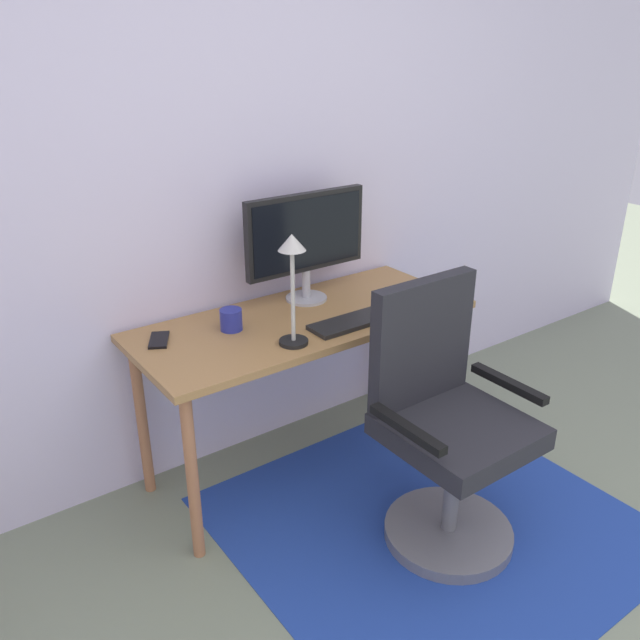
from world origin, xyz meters
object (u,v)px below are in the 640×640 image
desk_lamp (292,269)px  office_chair (445,435)px  desk (304,334)px  coffee_cup (231,320)px  cell_phone (159,340)px  monitor (306,237)px  keyboard (359,320)px  computer_mouse (412,298)px

desk_lamp → office_chair: (0.35, -0.47, -0.58)m
desk → office_chair: size_ratio=1.41×
coffee_cup → office_chair: bearing=-56.7°
coffee_cup → cell_phone: coffee_cup is taller
monitor → desk_lamp: size_ratio=1.35×
desk → desk_lamp: (-0.18, -0.19, 0.37)m
desk → coffee_cup: coffee_cup is taller
desk_lamp → monitor: bearing=49.1°
office_chair → keyboard: bearing=92.4°
desk → keyboard: size_ratio=3.28×
office_chair → desk_lamp: bearing=126.0°
monitor → keyboard: monitor is taller
office_chair → computer_mouse: bearing=59.6°
keyboard → coffee_cup: bearing=152.6°
computer_mouse → cell_phone: (-1.05, 0.27, -0.01)m
desk → computer_mouse: (0.48, -0.14, 0.10)m
monitor → coffee_cup: (-0.42, -0.09, -0.24)m
keyboard → computer_mouse: (0.33, 0.04, 0.01)m
monitor → office_chair: size_ratio=0.57×
desk → monitor: size_ratio=2.46×
desk → coffee_cup: bearing=168.2°
computer_mouse → desk: bearing=164.1°
monitor → coffee_cup: 0.49m
monitor → desk_lamp: bearing=-130.9°
desk → cell_phone: (-0.58, 0.13, 0.08)m
desk → desk_lamp: 0.45m
keyboard → desk_lamp: bearing=-177.4°
cell_phone → desk: bearing=15.6°
keyboard → coffee_cup: size_ratio=4.93×
monitor → computer_mouse: monitor is taller
keyboard → desk_lamp: (-0.32, -0.01, 0.28)m
monitor → desk_lamp: 0.45m
computer_mouse → coffee_cup: size_ratio=1.19×
desk_lamp → coffee_cup: bearing=117.1°
keyboard → computer_mouse: size_ratio=4.13×
desk → computer_mouse: 0.50m
desk → keyboard: 0.24m
keyboard → computer_mouse: computer_mouse is taller
desk → cell_phone: 0.60m
monitor → coffee_cup: bearing=-167.9°
monitor → cell_phone: (-0.69, -0.02, -0.28)m
desk → office_chair: 0.71m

